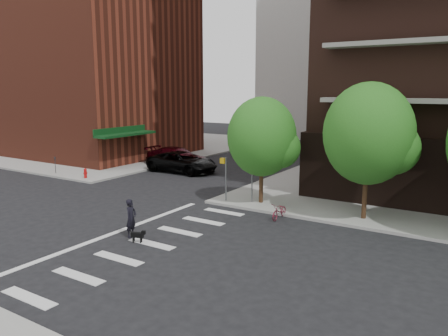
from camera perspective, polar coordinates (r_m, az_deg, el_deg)
name	(u,v)px	position (r m, az deg, el deg)	size (l,w,h in m)	color
ground	(104,232)	(21.88, -15.37, -8.09)	(120.00, 120.00, 0.00)	black
sidewalk_nw	(111,144)	(55.16, -14.59, 3.01)	(31.00, 33.00, 0.15)	gray
crosswalk	(138,241)	(20.37, -11.12, -9.28)	(3.85, 13.00, 0.01)	silver
midrise_nw	(84,56)	(49.34, -17.87, 13.76)	(21.40, 15.50, 20.00)	maroon
tree_a	(262,137)	(25.29, 4.96, 4.09)	(4.00, 4.00, 5.90)	#301E11
tree_b	(368,134)	(23.12, 18.34, 4.27)	(4.50, 4.50, 6.65)	#301E11
pedestrian_signal	(232,173)	(25.93, 0.99, -0.62)	(2.18, 0.67, 2.60)	slate
fire_hydrant	(85,173)	(34.43, -17.66, -0.58)	(0.24, 0.24, 0.73)	#A50C0C
parking_meter	(55,163)	(37.08, -21.19, 0.59)	(0.10, 0.08, 1.32)	black
parked_car_black	(182,162)	(35.96, -5.48, 0.78)	(6.04, 2.79, 1.68)	black
parked_car_maroon	(177,157)	(38.60, -6.11, 1.43)	(5.83, 2.37, 1.69)	#37050C
parked_car_silver	(252,149)	(44.95, 3.69, 2.54)	(4.26, 1.49, 1.40)	#B2B3BA
scooter	(279,211)	(23.28, 7.26, -5.58)	(0.57, 1.63, 0.86)	maroon
dog_walker	(131,218)	(20.70, -12.04, -6.41)	(0.43, 0.65, 1.79)	black
dog	(138,235)	(20.02, -11.17, -8.57)	(0.68, 0.36, 0.57)	black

